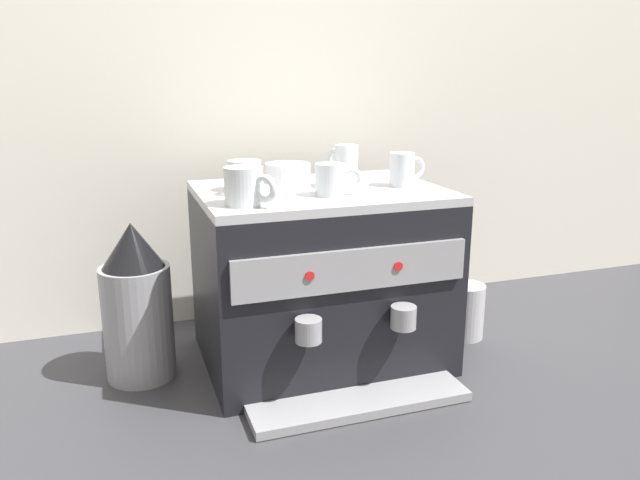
# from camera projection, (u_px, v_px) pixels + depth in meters

# --- Properties ---
(ground_plane) EXTENTS (4.00, 4.00, 0.00)m
(ground_plane) POSITION_uv_depth(u_px,v_px,m) (320.00, 356.00, 1.57)
(ground_plane) COLOR #38383D
(tiled_backsplash_wall) EXTENTS (2.80, 0.03, 0.95)m
(tiled_backsplash_wall) POSITION_uv_depth(u_px,v_px,m) (279.00, 153.00, 1.78)
(tiled_backsplash_wall) COLOR silver
(tiled_backsplash_wall) RESTS_ON ground_plane
(espresso_machine) EXTENTS (0.57, 0.53, 0.43)m
(espresso_machine) POSITION_uv_depth(u_px,v_px,m) (321.00, 277.00, 1.51)
(espresso_machine) COLOR black
(espresso_machine) RESTS_ON ground_plane
(ceramic_cup_0) EXTENTS (0.09, 0.10, 0.07)m
(ceramic_cup_0) POSITION_uv_depth(u_px,v_px,m) (244.00, 176.00, 1.42)
(ceramic_cup_0) COLOR silver
(ceramic_cup_0) RESTS_ON espresso_machine
(ceramic_cup_1) EXTENTS (0.11, 0.07, 0.07)m
(ceramic_cup_1) POSITION_uv_depth(u_px,v_px,m) (332.00, 180.00, 1.37)
(ceramic_cup_1) COLOR silver
(ceramic_cup_1) RESTS_ON espresso_machine
(ceramic_cup_2) EXTENTS (0.06, 0.10, 0.08)m
(ceramic_cup_2) POSITION_uv_depth(u_px,v_px,m) (345.00, 160.00, 1.62)
(ceramic_cup_2) COLOR silver
(ceramic_cup_2) RESTS_ON espresso_machine
(ceramic_cup_3) EXTENTS (0.10, 0.11, 0.08)m
(ceramic_cup_3) POSITION_uv_depth(u_px,v_px,m) (246.00, 186.00, 1.26)
(ceramic_cup_3) COLOR silver
(ceramic_cup_3) RESTS_ON espresso_machine
(ceramic_cup_4) EXTENTS (0.10, 0.06, 0.08)m
(ceramic_cup_4) POSITION_uv_depth(u_px,v_px,m) (403.00, 169.00, 1.48)
(ceramic_cup_4) COLOR silver
(ceramic_cup_4) RESTS_ON espresso_machine
(ceramic_bowl_0) EXTENTS (0.12, 0.12, 0.03)m
(ceramic_bowl_0) POSITION_uv_depth(u_px,v_px,m) (343.00, 180.00, 1.48)
(ceramic_bowl_0) COLOR white
(ceramic_bowl_0) RESTS_ON espresso_machine
(ceramic_bowl_1) EXTENTS (0.11, 0.11, 0.04)m
(ceramic_bowl_1) POSITION_uv_depth(u_px,v_px,m) (288.00, 173.00, 1.55)
(ceramic_bowl_1) COLOR white
(ceramic_bowl_1) RESTS_ON espresso_machine
(coffee_grinder) EXTENTS (0.16, 0.16, 0.37)m
(coffee_grinder) POSITION_uv_depth(u_px,v_px,m) (137.00, 305.00, 1.43)
(coffee_grinder) COLOR #939399
(coffee_grinder) RESTS_ON ground_plane
(milk_pitcher) EXTENTS (0.10, 0.10, 0.15)m
(milk_pitcher) POSITION_uv_depth(u_px,v_px,m) (465.00, 311.00, 1.67)
(milk_pitcher) COLOR #B7B7BC
(milk_pitcher) RESTS_ON ground_plane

